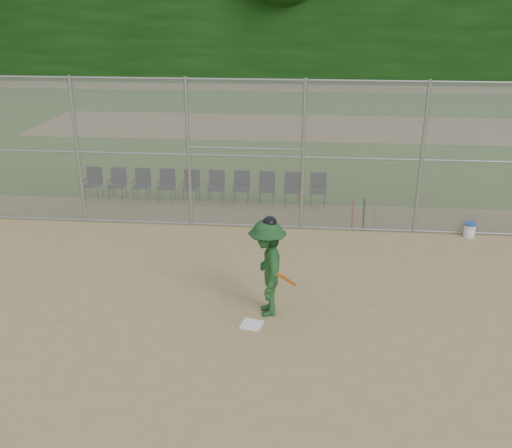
# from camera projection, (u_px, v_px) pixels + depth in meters

# --- Properties ---
(ground) EXTENTS (100.00, 100.00, 0.00)m
(ground) POSITION_uv_depth(u_px,v_px,m) (244.00, 325.00, 10.90)
(ground) COLOR tan
(ground) RESTS_ON ground
(grass_strip) EXTENTS (100.00, 100.00, 0.00)m
(grass_strip) POSITION_uv_depth(u_px,v_px,m) (284.00, 127.00, 27.55)
(grass_strip) COLOR #32611D
(grass_strip) RESTS_ON ground
(dirt_patch_far) EXTENTS (24.00, 24.00, 0.00)m
(dirt_patch_far) POSITION_uv_depth(u_px,v_px,m) (284.00, 127.00, 27.55)
(dirt_patch_far) COLOR tan
(dirt_patch_far) RESTS_ON ground
(backstop_fence) EXTENTS (16.09, 0.09, 4.00)m
(backstop_fence) POSITION_uv_depth(u_px,v_px,m) (265.00, 154.00, 14.76)
(backstop_fence) COLOR gray
(backstop_fence) RESTS_ON ground
(treeline) EXTENTS (81.00, 60.00, 11.00)m
(treeline) POSITION_uv_depth(u_px,v_px,m) (288.00, 5.00, 27.36)
(treeline) COLOR black
(treeline) RESTS_ON ground
(home_plate) EXTENTS (0.46, 0.46, 0.02)m
(home_plate) POSITION_uv_depth(u_px,v_px,m) (252.00, 324.00, 10.92)
(home_plate) COLOR white
(home_plate) RESTS_ON ground
(batter_at_plate) EXTENTS (1.04, 1.41, 2.05)m
(batter_at_plate) POSITION_uv_depth(u_px,v_px,m) (267.00, 268.00, 11.00)
(batter_at_plate) COLOR #1D4921
(batter_at_plate) RESTS_ON ground
(water_cooler) EXTENTS (0.30, 0.30, 0.38)m
(water_cooler) POSITION_uv_depth(u_px,v_px,m) (470.00, 230.00, 14.87)
(water_cooler) COLOR white
(water_cooler) RESTS_ON ground
(spare_bats) EXTENTS (0.66, 0.26, 0.85)m
(spare_bats) POSITION_uv_depth(u_px,v_px,m) (364.00, 215.00, 15.26)
(spare_bats) COLOR #D84C14
(spare_bats) RESTS_ON ground
(chair_0) EXTENTS (0.54, 0.52, 0.96)m
(chair_0) POSITION_uv_depth(u_px,v_px,m) (93.00, 184.00, 17.59)
(chair_0) COLOR #0E1434
(chair_0) RESTS_ON ground
(chair_1) EXTENTS (0.54, 0.52, 0.96)m
(chair_1) POSITION_uv_depth(u_px,v_px,m) (117.00, 184.00, 17.53)
(chair_1) COLOR #0E1434
(chair_1) RESTS_ON ground
(chair_2) EXTENTS (0.54, 0.52, 0.96)m
(chair_2) POSITION_uv_depth(u_px,v_px,m) (142.00, 185.00, 17.47)
(chair_2) COLOR #0E1434
(chair_2) RESTS_ON ground
(chair_3) EXTENTS (0.54, 0.52, 0.96)m
(chair_3) POSITION_uv_depth(u_px,v_px,m) (166.00, 186.00, 17.40)
(chair_3) COLOR #0E1434
(chair_3) RESTS_ON ground
(chair_4) EXTENTS (0.54, 0.52, 0.96)m
(chair_4) POSITION_uv_depth(u_px,v_px,m) (191.00, 187.00, 17.34)
(chair_4) COLOR #0E1434
(chair_4) RESTS_ON ground
(chair_5) EXTENTS (0.54, 0.52, 0.96)m
(chair_5) POSITION_uv_depth(u_px,v_px,m) (216.00, 187.00, 17.28)
(chair_5) COLOR #0E1434
(chair_5) RESTS_ON ground
(chair_6) EXTENTS (0.54, 0.52, 0.96)m
(chair_6) POSITION_uv_depth(u_px,v_px,m) (241.00, 188.00, 17.21)
(chair_6) COLOR #0E1434
(chair_6) RESTS_ON ground
(chair_7) EXTENTS (0.54, 0.52, 0.96)m
(chair_7) POSITION_uv_depth(u_px,v_px,m) (267.00, 189.00, 17.15)
(chair_7) COLOR #0E1434
(chair_7) RESTS_ON ground
(chair_8) EXTENTS (0.54, 0.52, 0.96)m
(chair_8) POSITION_uv_depth(u_px,v_px,m) (292.00, 189.00, 17.08)
(chair_8) COLOR #0E1434
(chair_8) RESTS_ON ground
(chair_9) EXTENTS (0.54, 0.52, 0.96)m
(chair_9) POSITION_uv_depth(u_px,v_px,m) (318.00, 190.00, 17.02)
(chair_9) COLOR #0E1434
(chair_9) RESTS_ON ground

